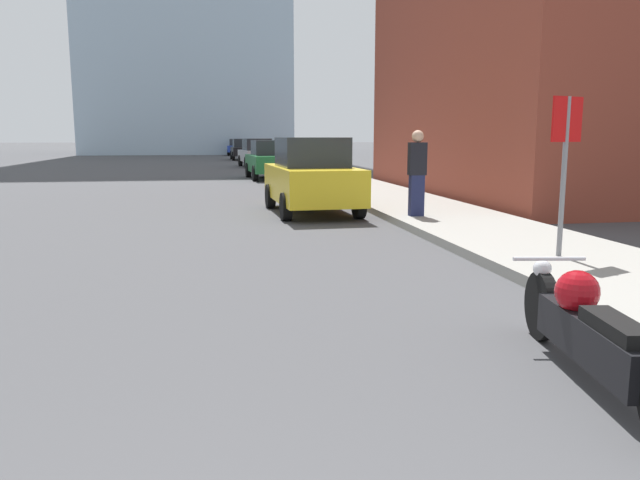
# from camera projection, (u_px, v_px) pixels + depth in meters

# --- Properties ---
(sidewalk) EXTENTS (2.58, 240.00, 0.15)m
(sidewalk) POSITION_uv_depth(u_px,v_px,m) (289.00, 163.00, 40.45)
(sidewalk) COLOR gray
(sidewalk) RESTS_ON ground_plane
(brick_storefront) EXTENTS (9.82, 12.81, 9.63)m
(brick_storefront) POSITION_uv_depth(u_px,v_px,m) (584.00, 36.00, 19.06)
(brick_storefront) COLOR brown
(brick_storefront) RESTS_ON ground_plane
(motorcycle) EXTENTS (0.71, 2.61, 0.78)m
(motorcycle) POSITION_uv_depth(u_px,v_px,m) (590.00, 331.00, 4.56)
(motorcycle) COLOR black
(motorcycle) RESTS_ON ground_plane
(parked_car_yellow) EXTENTS (1.96, 4.02, 1.77)m
(parked_car_yellow) POSITION_uv_depth(u_px,v_px,m) (312.00, 176.00, 14.59)
(parked_car_yellow) COLOR gold
(parked_car_yellow) RESTS_ON ground_plane
(parked_car_green) EXTENTS (2.15, 4.12, 1.63)m
(parked_car_green) POSITION_uv_depth(u_px,v_px,m) (272.00, 160.00, 26.52)
(parked_car_green) COLOR #1E6B33
(parked_car_green) RESTS_ON ground_plane
(parked_car_silver) EXTENTS (2.13, 4.44, 1.67)m
(parked_car_silver) POSITION_uv_depth(u_px,v_px,m) (257.00, 153.00, 37.03)
(parked_car_silver) COLOR #BCBCC1
(parked_car_silver) RESTS_ON ground_plane
(parked_car_black) EXTENTS (1.93, 4.37, 1.62)m
(parked_car_black) POSITION_uv_depth(u_px,v_px,m) (243.00, 149.00, 48.29)
(parked_car_black) COLOR black
(parked_car_black) RESTS_ON ground_plane
(parked_car_blue) EXTENTS (2.29, 4.69, 1.57)m
(parked_car_blue) POSITION_uv_depth(u_px,v_px,m) (239.00, 147.00, 59.98)
(parked_car_blue) COLOR #1E3899
(parked_car_blue) RESTS_ON ground_plane
(stop_sign) EXTENTS (0.57, 0.26, 2.16)m
(stop_sign) POSITION_uv_depth(u_px,v_px,m) (565.00, 148.00, 8.40)
(stop_sign) COLOR slate
(stop_sign) RESTS_ON sidewalk
(pedestrian) EXTENTS (0.36, 0.25, 1.77)m
(pedestrian) POSITION_uv_depth(u_px,v_px,m) (417.00, 172.00, 12.88)
(pedestrian) COLOR #1E2347
(pedestrian) RESTS_ON sidewalk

